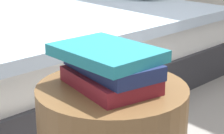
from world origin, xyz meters
TOP-DOWN VIEW (x-y plane):
  - bed at (-1.34, 0.64)m, footprint 1.63×2.08m
  - book_maroon at (-0.00, -0.01)m, footprint 0.27×0.21m
  - book_navy at (0.00, 0.00)m, footprint 0.29×0.19m
  - book_teal at (-0.01, -0.01)m, footprint 0.28×0.21m

SIDE VIEW (x-z plane):
  - bed at x=-1.34m, z-range -0.08..0.54m
  - book_maroon at x=0.00m, z-range 0.51..0.56m
  - book_navy at x=0.00m, z-range 0.56..0.59m
  - book_teal at x=-0.01m, z-range 0.59..0.62m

